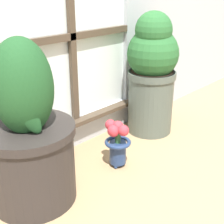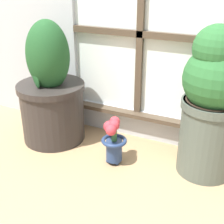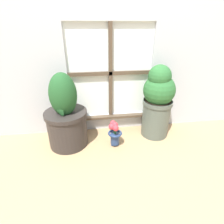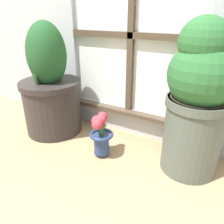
{
  "view_description": "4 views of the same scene",
  "coord_description": "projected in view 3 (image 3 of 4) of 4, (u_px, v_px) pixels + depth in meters",
  "views": [
    {
      "loc": [
        -1.02,
        -0.64,
        0.89
      ],
      "look_at": [
        0.02,
        0.36,
        0.28
      ],
      "focal_mm": 50.0,
      "sensor_mm": 36.0,
      "label": 1
    },
    {
      "loc": [
        0.6,
        -0.97,
        0.95
      ],
      "look_at": [
        -0.04,
        0.36,
        0.27
      ],
      "focal_mm": 50.0,
      "sensor_mm": 36.0,
      "label": 2
    },
    {
      "loc": [
        -0.21,
        -1.07,
        1.06
      ],
      "look_at": [
        -0.02,
        0.37,
        0.33
      ],
      "focal_mm": 28.0,
      "sensor_mm": 36.0,
      "label": 3
    },
    {
      "loc": [
        0.58,
        -0.56,
        0.74
      ],
      "look_at": [
        0.01,
        0.4,
        0.23
      ],
      "focal_mm": 35.0,
      "sensor_mm": 36.0,
      "label": 4
    }
  ],
  "objects": [
    {
      "name": "ground_plane",
      "position": [
        120.0,
        167.0,
        1.45
      ],
      "size": [
        10.0,
        10.0,
        0.0
      ],
      "primitive_type": "plane",
      "color": "tan"
    },
    {
      "name": "flower_vase",
      "position": [
        114.0,
        133.0,
        1.65
      ],
      "size": [
        0.13,
        0.13,
        0.25
      ],
      "color": "navy",
      "rests_on": "ground_plane"
    },
    {
      "name": "potted_plant_right",
      "position": [
        158.0,
        101.0,
        1.71
      ],
      "size": [
        0.3,
        0.3,
        0.74
      ],
      "color": "#4C564C",
      "rests_on": "ground_plane"
    },
    {
      "name": "potted_plant_left",
      "position": [
        66.0,
        118.0,
        1.61
      ],
      "size": [
        0.39,
        0.39,
        0.71
      ],
      "color": "#2D2826",
      "rests_on": "ground_plane"
    }
  ]
}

